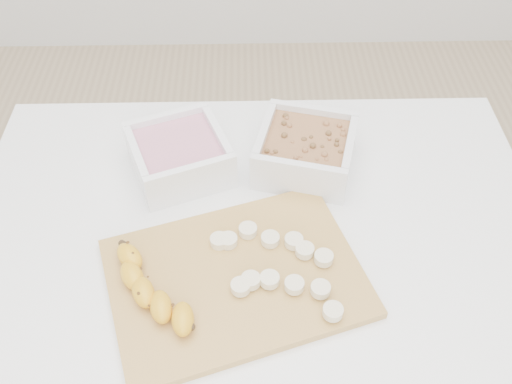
{
  "coord_description": "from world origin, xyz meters",
  "views": [
    {
      "loc": [
        -0.01,
        -0.61,
        1.5
      ],
      "look_at": [
        0.0,
        0.03,
        0.81
      ],
      "focal_mm": 40.0,
      "sensor_mm": 36.0,
      "label": 1
    }
  ],
  "objects_px": {
    "banana": "(153,291)",
    "table": "(256,262)",
    "cutting_board": "(236,278)",
    "bowl_yogurt": "(179,154)",
    "bowl_granola": "(306,150)"
  },
  "relations": [
    {
      "from": "banana",
      "to": "table",
      "type": "bearing_deg",
      "value": 14.64
    },
    {
      "from": "table",
      "to": "cutting_board",
      "type": "relative_size",
      "value": 2.59
    },
    {
      "from": "bowl_yogurt",
      "to": "banana",
      "type": "relative_size",
      "value": 1.12
    },
    {
      "from": "bowl_granola",
      "to": "banana",
      "type": "height_order",
      "value": "bowl_granola"
    },
    {
      "from": "table",
      "to": "bowl_granola",
      "type": "xyz_separation_m",
      "value": [
        0.09,
        0.15,
        0.14
      ]
    },
    {
      "from": "bowl_yogurt",
      "to": "cutting_board",
      "type": "distance_m",
      "value": 0.27
    },
    {
      "from": "bowl_yogurt",
      "to": "banana",
      "type": "distance_m",
      "value": 0.29
    },
    {
      "from": "table",
      "to": "bowl_yogurt",
      "type": "height_order",
      "value": "bowl_yogurt"
    },
    {
      "from": "bowl_yogurt",
      "to": "bowl_granola",
      "type": "bearing_deg",
      "value": 1.53
    },
    {
      "from": "cutting_board",
      "to": "banana",
      "type": "distance_m",
      "value": 0.13
    },
    {
      "from": "bowl_granola",
      "to": "banana",
      "type": "distance_m",
      "value": 0.39
    },
    {
      "from": "cutting_board",
      "to": "table",
      "type": "bearing_deg",
      "value": 71.41
    },
    {
      "from": "table",
      "to": "bowl_yogurt",
      "type": "relative_size",
      "value": 4.71
    },
    {
      "from": "cutting_board",
      "to": "banana",
      "type": "relative_size",
      "value": 2.04
    },
    {
      "from": "table",
      "to": "bowl_granola",
      "type": "bearing_deg",
      "value": 58.37
    }
  ]
}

